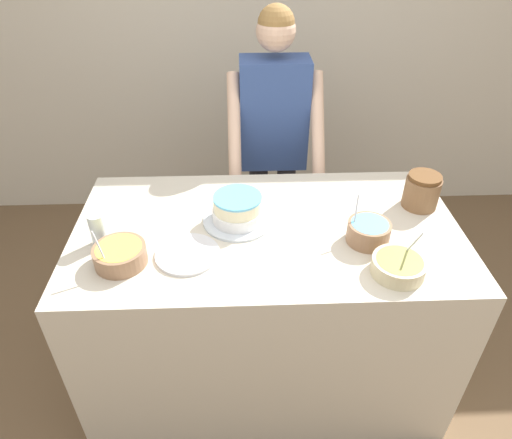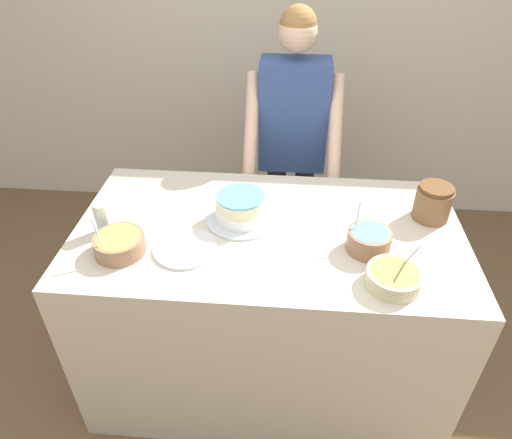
# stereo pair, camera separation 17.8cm
# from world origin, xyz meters

# --- Properties ---
(wall_back) EXTENTS (10.00, 0.05, 2.60)m
(wall_back) POSITION_xyz_m (0.00, 2.03, 1.30)
(wall_back) COLOR beige
(wall_back) RESTS_ON ground_plane
(counter) EXTENTS (1.58, 0.86, 0.91)m
(counter) POSITION_xyz_m (0.00, 0.43, 0.45)
(counter) COLOR beige
(counter) RESTS_ON ground_plane
(person_baker) EXTENTS (0.49, 0.44, 1.60)m
(person_baker) POSITION_xyz_m (0.08, 1.21, 0.98)
(person_baker) COLOR #2D2D38
(person_baker) RESTS_ON ground_plane
(cake) EXTENTS (0.29, 0.29, 0.12)m
(cake) POSITION_xyz_m (-0.12, 0.48, 0.96)
(cake) COLOR silver
(cake) RESTS_ON counter
(frosting_bowl_blue) EXTENTS (0.17, 0.17, 0.18)m
(frosting_bowl_blue) POSITION_xyz_m (0.39, 0.33, 0.96)
(frosting_bowl_blue) COLOR #936B4C
(frosting_bowl_blue) RESTS_ON counter
(frosting_bowl_yellow) EXTENTS (0.19, 0.19, 0.17)m
(frosting_bowl_yellow) POSITION_xyz_m (-0.55, 0.23, 0.95)
(frosting_bowl_yellow) COLOR #936B4C
(frosting_bowl_yellow) RESTS_ON counter
(frosting_bowl_olive) EXTENTS (0.19, 0.19, 0.16)m
(frosting_bowl_olive) POSITION_xyz_m (0.45, 0.14, 0.94)
(frosting_bowl_olive) COLOR beige
(frosting_bowl_olive) RESTS_ON counter
(drinking_glass) EXTENTS (0.06, 0.06, 0.14)m
(drinking_glass) POSITION_xyz_m (-0.65, 0.35, 0.98)
(drinking_glass) COLOR silver
(drinking_glass) RESTS_ON counter
(ceramic_plate) EXTENTS (0.24, 0.24, 0.01)m
(ceramic_plate) POSITION_xyz_m (-0.31, 0.27, 0.92)
(ceramic_plate) COLOR silver
(ceramic_plate) RESTS_ON counter
(stoneware_jar) EXTENTS (0.15, 0.15, 0.15)m
(stoneware_jar) POSITION_xyz_m (0.67, 0.56, 0.98)
(stoneware_jar) COLOR brown
(stoneware_jar) RESTS_ON counter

